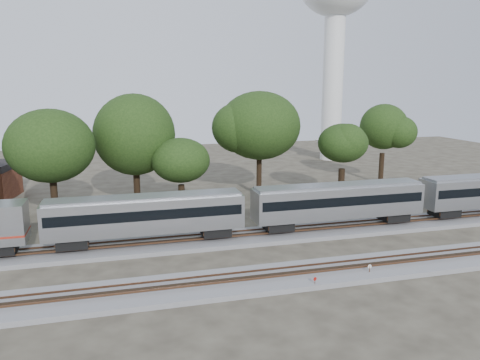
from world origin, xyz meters
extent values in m
plane|color=#383328|center=(0.00, 0.00, 0.00)|extent=(160.00, 160.00, 0.00)
cube|color=slate|center=(0.00, 6.00, 0.20)|extent=(160.00, 5.00, 0.40)
cube|color=brown|center=(0.00, 5.28, 0.66)|extent=(160.00, 0.08, 0.15)
cube|color=brown|center=(0.00, 6.72, 0.66)|extent=(160.00, 0.08, 0.15)
cube|color=slate|center=(0.00, -4.00, 0.20)|extent=(160.00, 5.00, 0.40)
cube|color=brown|center=(0.00, -4.72, 0.66)|extent=(160.00, 0.08, 0.15)
cube|color=brown|center=(0.00, -3.28, 0.66)|extent=(160.00, 0.08, 0.15)
cube|color=black|center=(-21.18, 6.00, 1.19)|extent=(2.66, 2.25, 0.92)
cube|color=#ACAFB3|center=(-8.86, 6.00, 3.19)|extent=(17.82, 3.07, 3.07)
cube|color=black|center=(-8.86, 6.00, 3.49)|extent=(17.20, 3.12, 0.92)
cube|color=gray|center=(-8.86, 6.00, 4.77)|extent=(17.41, 2.46, 0.36)
cube|color=black|center=(-15.31, 6.00, 1.19)|extent=(2.66, 2.25, 0.92)
cube|color=black|center=(-2.41, 6.00, 1.19)|extent=(2.66, 2.25, 0.92)
cube|color=#ACAFB3|center=(10.37, 6.00, 3.19)|extent=(17.82, 3.07, 3.07)
cube|color=black|center=(10.37, 6.00, 3.49)|extent=(17.20, 3.12, 0.92)
cube|color=gray|center=(10.37, 6.00, 4.77)|extent=(17.41, 2.46, 0.36)
cube|color=black|center=(3.92, 6.00, 1.19)|extent=(2.66, 2.25, 0.92)
cube|color=black|center=(16.82, 6.00, 1.19)|extent=(2.66, 2.25, 0.92)
cube|color=black|center=(23.15, 6.00, 1.19)|extent=(2.66, 2.25, 0.92)
cylinder|color=#512D19|center=(2.45, -6.14, 0.40)|extent=(0.05, 0.05, 0.79)
cylinder|color=#A10F0B|center=(2.45, -6.14, 0.75)|extent=(0.28, 0.09, 0.28)
cylinder|color=#512D19|center=(7.46, -5.27, 0.46)|extent=(0.06, 0.06, 0.91)
cylinder|color=silver|center=(7.46, -5.27, 0.86)|extent=(0.33, 0.05, 0.33)
cube|color=#512D19|center=(6.86, -5.74, 0.15)|extent=(0.53, 0.35, 0.30)
cylinder|color=silver|center=(30.64, 49.65, 14.03)|extent=(4.01, 4.01, 28.07)
cone|color=silver|center=(30.64, 49.65, 2.00)|extent=(6.42, 6.42, 4.01)
cylinder|color=black|center=(-17.82, 16.42, 2.28)|extent=(0.70, 0.70, 4.57)
ellipsoid|color=black|center=(-17.82, 16.42, 8.49)|extent=(8.62, 8.62, 7.32)
cylinder|color=black|center=(-8.92, 21.04, 2.41)|extent=(0.70, 0.70, 4.82)
ellipsoid|color=black|center=(-8.92, 21.04, 8.95)|extent=(9.09, 9.09, 7.73)
cylinder|color=black|center=(-4.04, 17.22, 1.68)|extent=(0.70, 0.70, 3.36)
ellipsoid|color=black|center=(-4.04, 17.22, 6.24)|extent=(6.34, 6.34, 5.39)
cylinder|color=black|center=(7.29, 23.13, 2.55)|extent=(0.70, 0.70, 5.11)
ellipsoid|color=black|center=(7.29, 23.13, 9.49)|extent=(9.63, 9.63, 8.19)
cylinder|color=black|center=(17.37, 18.97, 1.97)|extent=(0.70, 0.70, 3.95)
ellipsoid|color=black|center=(17.37, 18.97, 7.33)|extent=(7.45, 7.45, 6.33)
cylinder|color=black|center=(27.60, 25.94, 2.32)|extent=(0.70, 0.70, 4.64)
ellipsoid|color=black|center=(27.60, 25.94, 8.63)|extent=(8.76, 8.76, 7.44)
camera|label=1|loc=(-11.28, -35.81, 14.80)|focal=35.00mm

